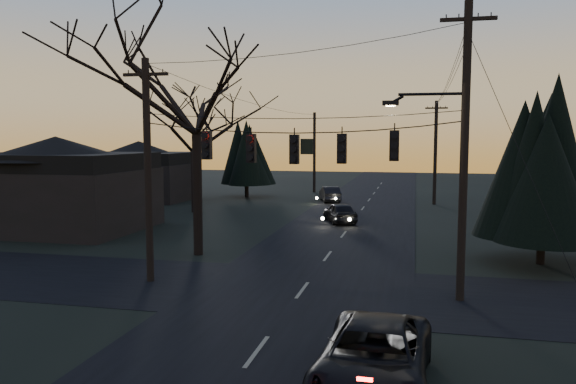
% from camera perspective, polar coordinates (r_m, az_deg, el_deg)
% --- Properties ---
extents(main_road, '(8.00, 120.00, 0.02)m').
position_cam_1_polar(main_road, '(30.34, 5.19, -4.96)').
color(main_road, black).
rests_on(main_road, ground).
extents(cross_road, '(60.00, 7.00, 0.02)m').
position_cam_1_polar(cross_road, '(20.72, 1.46, -9.96)').
color(cross_road, black).
rests_on(cross_road, ground).
extents(utility_pole_right, '(5.00, 0.30, 10.00)m').
position_cam_1_polar(utility_pole_right, '(20.41, 17.04, -10.47)').
color(utility_pole_right, black).
rests_on(utility_pole_right, ground).
extents(utility_pole_left, '(1.80, 0.30, 8.50)m').
position_cam_1_polar(utility_pole_left, '(22.64, -13.79, -8.79)').
color(utility_pole_left, black).
rests_on(utility_pole_left, ground).
extents(utility_pole_far_r, '(1.80, 0.30, 8.50)m').
position_cam_1_polar(utility_pole_far_r, '(47.92, 14.61, -1.23)').
color(utility_pole_far_r, black).
rests_on(utility_pole_far_r, ground).
extents(utility_pole_far_l, '(0.30, 0.30, 8.00)m').
position_cam_1_polar(utility_pole_far_l, '(56.72, 2.68, -0.01)').
color(utility_pole_far_l, black).
rests_on(utility_pole_far_l, ground).
extents(span_signal_assembly, '(11.50, 0.44, 1.63)m').
position_cam_1_polar(span_signal_assembly, '(20.01, 0.82, 4.58)').
color(span_signal_assembly, black).
rests_on(span_signal_assembly, ground).
extents(bare_tree_left, '(9.37, 9.37, 11.37)m').
position_cam_1_polar(bare_tree_left, '(26.67, -9.36, 10.67)').
color(bare_tree_left, black).
rests_on(bare_tree_left, ground).
extents(evergreen_right, '(4.80, 4.80, 8.09)m').
position_cam_1_polar(evergreen_right, '(26.65, 24.64, 3.11)').
color(evergreen_right, black).
rests_on(evergreen_right, ground).
extents(bare_tree_dist, '(7.45, 7.45, 8.81)m').
position_cam_1_polar(bare_tree_dist, '(41.88, -9.61, 6.35)').
color(bare_tree_dist, black).
rests_on(bare_tree_dist, ground).
extents(evergreen_dist, '(3.99, 3.99, 6.56)m').
position_cam_1_polar(evergreen_dist, '(52.07, -4.24, 3.74)').
color(evergreen_dist, black).
rests_on(evergreen_dist, ground).
extents(house_left_near, '(10.00, 8.00, 5.60)m').
position_cam_1_polar(house_left_near, '(36.33, -22.40, 0.83)').
color(house_left_near, black).
rests_on(house_left_near, ground).
extents(house_left_far, '(9.00, 7.00, 5.20)m').
position_cam_1_polar(house_left_far, '(51.55, -14.87, 2.14)').
color(house_left_far, black).
rests_on(house_left_far, ground).
extents(suv_near, '(2.62, 5.26, 1.43)m').
position_cam_1_polar(suv_near, '(13.01, 8.74, -16.38)').
color(suv_near, black).
rests_on(suv_near, ground).
extents(sedan_oncoming_a, '(2.90, 4.18, 1.32)m').
position_cam_1_polar(sedan_oncoming_a, '(36.65, 5.30, -2.10)').
color(sedan_oncoming_a, black).
rests_on(sedan_oncoming_a, ground).
extents(sedan_oncoming_b, '(2.49, 4.17, 1.30)m').
position_cam_1_polar(sedan_oncoming_b, '(48.33, 4.27, -0.23)').
color(sedan_oncoming_b, black).
rests_on(sedan_oncoming_b, ground).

